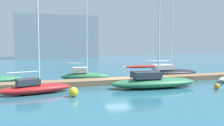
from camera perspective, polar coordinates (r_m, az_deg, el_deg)
ground_plane at (r=26.46m, az=1.36°, el=-4.65°), size 120.00×120.00×0.00m
dock_pier at (r=26.41m, az=1.36°, el=-4.06°), size 30.80×1.90×0.55m
sailboat_1 at (r=22.06m, az=-17.06°, el=-5.26°), size 6.29×2.95×8.69m
sailboat_2 at (r=28.46m, az=-6.33°, el=-2.75°), size 5.53×2.65×8.96m
sailboat_3 at (r=24.13m, az=9.25°, el=-3.99°), size 8.59×3.20×13.50m
sailboat_4 at (r=32.51m, az=12.36°, el=-1.97°), size 8.03×3.34×9.93m
mooring_buoy_orange at (r=25.07m, az=22.63°, el=-4.89°), size 0.53×0.53×0.53m
mooring_buoy_yellow at (r=20.17m, az=-8.74°, el=-6.50°), size 0.76×0.76×0.76m
harbor_building_distant at (r=75.00m, az=-12.58°, el=5.70°), size 22.09×12.57×11.80m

